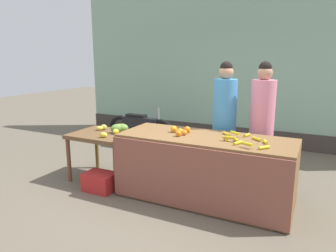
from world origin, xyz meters
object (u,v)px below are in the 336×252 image
object	(u,v)px
parked_motorcycle	(141,129)
produce_sack	(170,153)
produce_crate	(100,182)
vendor_woman_pink_shirt	(261,126)
vendor_woman_blue_shirt	(224,123)

from	to	relation	value
parked_motorcycle	produce_sack	size ratio (longest dim) A/B	2.73
produce_crate	vendor_woman_pink_shirt	bearing A→B (deg)	29.77
vendor_woman_blue_shirt	parked_motorcycle	distance (m)	2.40
parked_motorcycle	produce_crate	distance (m)	2.24
vendor_woman_blue_shirt	produce_crate	size ratio (longest dim) A/B	4.13
vendor_woman_pink_shirt	produce_crate	distance (m)	2.44
vendor_woman_blue_shirt	produce_crate	distance (m)	1.99
produce_crate	parked_motorcycle	bearing A→B (deg)	105.95
vendor_woman_blue_shirt	produce_sack	xyz separation A→B (m)	(-0.95, 0.12, -0.62)
parked_motorcycle	vendor_woman_pink_shirt	bearing A→B (deg)	-20.77
vendor_woman_blue_shirt	parked_motorcycle	size ratio (longest dim) A/B	1.14
vendor_woman_pink_shirt	parked_motorcycle	bearing A→B (deg)	159.23
produce_sack	vendor_woman_blue_shirt	bearing A→B (deg)	-7.31
vendor_woman_blue_shirt	produce_crate	xyz separation A→B (m)	(-1.48, -1.07, -0.79)
vendor_woman_blue_shirt	vendor_woman_pink_shirt	distance (m)	0.53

